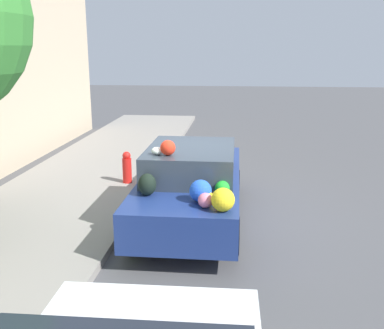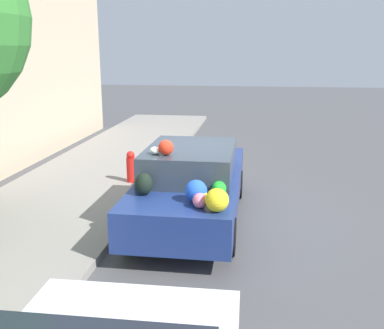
{
  "view_description": "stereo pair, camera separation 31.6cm",
  "coord_description": "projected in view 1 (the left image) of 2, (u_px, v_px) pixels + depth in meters",
  "views": [
    {
      "loc": [
        -7.61,
        -0.75,
        3.0
      ],
      "look_at": [
        0.0,
        0.02,
        1.02
      ],
      "focal_mm": 42.0,
      "sensor_mm": 36.0,
      "label": 1
    },
    {
      "loc": [
        -7.57,
        -1.06,
        3.0
      ],
      "look_at": [
        0.0,
        0.02,
        1.02
      ],
      "focal_mm": 42.0,
      "sensor_mm": 36.0,
      "label": 2
    }
  ],
  "objects": [
    {
      "name": "fire_hydrant",
      "position": [
        127.0,
        167.0,
        9.87
      ],
      "size": [
        0.2,
        0.2,
        0.7
      ],
      "color": "red",
      "rests_on": "sidewalk_curb"
    },
    {
      "name": "art_car",
      "position": [
        192.0,
        183.0,
        7.91
      ],
      "size": [
        4.35,
        1.71,
        1.62
      ],
      "rotation": [
        0.0,
        0.0,
        -0.0
      ],
      "color": "navy",
      "rests_on": "ground"
    },
    {
      "name": "ground_plane",
      "position": [
        193.0,
        219.0,
        8.15
      ],
      "size": [
        60.0,
        60.0,
        0.0
      ],
      "primitive_type": "plane",
      "color": "#4C4C4F"
    },
    {
      "name": "sidewalk_curb",
      "position": [
        50.0,
        211.0,
        8.4
      ],
      "size": [
        24.0,
        3.2,
        0.12
      ],
      "color": "gray",
      "rests_on": "ground"
    }
  ]
}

